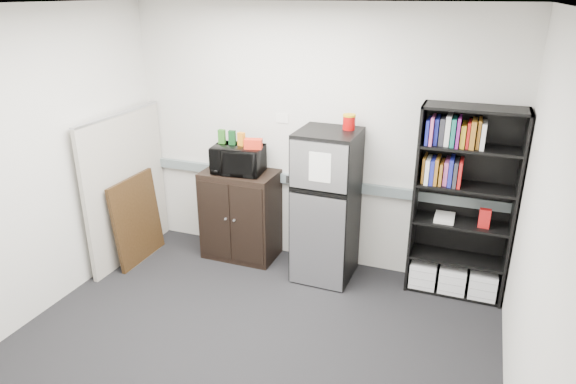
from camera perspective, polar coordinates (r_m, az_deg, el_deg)
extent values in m
plane|color=black|center=(4.47, -4.73, -17.12)|extent=(4.00, 4.00, 0.00)
cube|color=silver|center=(5.32, 2.92, 5.80)|extent=(4.00, 0.02, 2.70)
cube|color=silver|center=(3.47, 26.03, -5.29)|extent=(0.02, 3.50, 2.70)
cube|color=silver|center=(4.96, -26.64, 2.31)|extent=(0.02, 3.50, 2.70)
cube|color=white|center=(3.50, -6.15, 19.97)|extent=(4.00, 3.50, 0.02)
cube|color=slate|center=(5.44, 2.73, 1.15)|extent=(3.92, 0.05, 0.10)
cube|color=white|center=(5.38, -0.64, 8.20)|extent=(0.14, 0.00, 0.10)
cube|color=black|center=(5.07, 13.97, -0.73)|extent=(0.02, 0.34, 1.85)
cube|color=black|center=(5.06, 23.79, -2.02)|extent=(0.02, 0.34, 1.85)
cube|color=black|center=(5.20, 18.97, -0.73)|extent=(0.90, 0.02, 1.85)
cube|color=black|center=(4.79, 20.18, 8.75)|extent=(0.90, 0.34, 0.02)
cube|color=black|center=(5.44, 17.73, -10.20)|extent=(0.85, 0.32, 0.03)
cube|color=black|center=(5.28, 18.16, -6.95)|extent=(0.85, 0.32, 0.03)
cube|color=black|center=(5.12, 18.63, -3.29)|extent=(0.85, 0.32, 0.02)
cube|color=black|center=(4.98, 19.13, 0.58)|extent=(0.85, 0.32, 0.02)
cube|color=black|center=(4.87, 19.65, 4.66)|extent=(0.85, 0.32, 0.02)
cube|color=silver|center=(5.38, 14.84, -8.58)|extent=(0.25, 0.30, 0.25)
cube|color=silver|center=(5.37, 17.84, -8.99)|extent=(0.25, 0.30, 0.25)
cube|color=silver|center=(5.37, 20.84, -9.37)|extent=(0.25, 0.30, 0.25)
cube|color=#A8A395|center=(5.80, -17.49, 0.43)|extent=(0.05, 1.30, 1.60)
cube|color=#B2B2B7|center=(5.58, -18.41, 8.22)|extent=(0.06, 1.30, 0.02)
cube|color=black|center=(5.67, -5.25, -2.48)|extent=(0.79, 0.49, 0.99)
cube|color=black|center=(5.55, -8.15, -3.17)|extent=(0.36, 0.01, 0.87)
cube|color=black|center=(5.38, -4.60, -3.79)|extent=(0.36, 0.01, 0.87)
cylinder|color=#B2B2B7|center=(5.45, -6.96, -2.99)|extent=(0.02, 0.02, 0.02)
cylinder|color=#B2B2B7|center=(5.41, -6.02, -3.15)|extent=(0.02, 0.02, 0.02)
imported|color=black|center=(5.42, -5.57, 3.62)|extent=(0.56, 0.41, 0.29)
cube|color=#255D1A|center=(5.48, -7.36, 6.13)|extent=(0.08, 0.06, 0.15)
cube|color=#0C3815|center=(5.42, -6.22, 6.02)|extent=(0.08, 0.06, 0.15)
cube|color=orange|center=(5.38, -5.20, 5.87)|extent=(0.08, 0.06, 0.14)
cube|color=red|center=(5.28, -3.88, 5.38)|extent=(0.20, 0.14, 0.10)
cube|color=black|center=(5.16, 4.27, -1.66)|extent=(0.59, 0.59, 1.53)
cube|color=#BBBBC0|center=(4.71, 3.37, 2.81)|extent=(0.56, 0.03, 0.46)
cube|color=#BBBBC0|center=(5.01, 3.18, -5.66)|extent=(0.56, 0.03, 0.98)
cube|color=black|center=(4.78, 3.26, -0.18)|extent=(0.56, 0.02, 0.03)
cube|color=white|center=(4.69, 3.55, 2.73)|extent=(0.21, 0.01, 0.28)
cube|color=black|center=(4.91, 4.51, 6.68)|extent=(0.59, 0.59, 0.02)
cylinder|color=#A90807|center=(4.96, 6.80, 7.74)|extent=(0.12, 0.12, 0.15)
cylinder|color=gold|center=(4.94, 6.85, 8.68)|extent=(0.12, 0.12, 0.02)
cube|color=black|center=(5.81, -16.43, -2.93)|extent=(0.13, 0.73, 0.94)
cube|color=beige|center=(5.80, -16.25, -2.97)|extent=(0.08, 0.62, 0.80)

